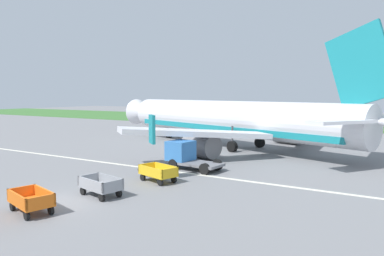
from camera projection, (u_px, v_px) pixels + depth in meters
ground_plane at (59, 202)px, 19.03m from camera, size 220.00×220.00×0.00m
grass_strip at (310, 123)px, 70.73m from camera, size 220.00×28.00×0.06m
apron_stripe at (161, 170)px, 27.14m from camera, size 120.00×0.36×0.01m
airplane at (236, 119)px, 37.72m from camera, size 36.77×29.88×11.34m
baggage_cart_third_in_row at (31, 200)px, 17.38m from camera, size 3.62×2.00×1.07m
baggage_cart_fourth_in_row at (100, 185)px, 20.21m from camera, size 3.63×1.89×1.07m
baggage_cart_far_end at (158, 173)px, 23.49m from camera, size 3.62×2.04×1.07m
service_truck_beside_carts at (186, 154)px, 27.64m from camera, size 4.56×2.40×2.10m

